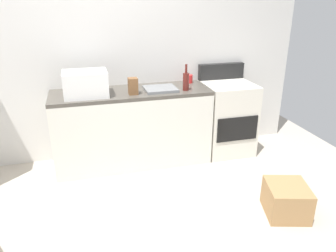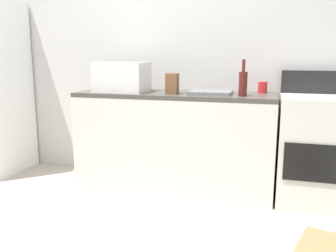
{
  "view_description": "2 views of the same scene",
  "coord_description": "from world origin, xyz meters",
  "px_view_note": "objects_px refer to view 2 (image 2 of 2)",
  "views": [
    {
      "loc": [
        -0.24,
        -2.39,
        1.91
      ],
      "look_at": [
        0.56,
        0.55,
        0.69
      ],
      "focal_mm": 35.09,
      "sensor_mm": 36.0,
      "label": 1
    },
    {
      "loc": [
        1.16,
        -1.98,
        1.24
      ],
      "look_at": [
        0.39,
        0.64,
        0.7
      ],
      "focal_mm": 38.79,
      "sensor_mm": 36.0,
      "label": 2
    }
  ],
  "objects_px": {
    "coffee_mug": "(263,87)",
    "knife_block": "(172,84)",
    "microwave": "(122,77)",
    "wine_bottle": "(243,83)",
    "stove_oven": "(315,148)"
  },
  "relations": [
    {
      "from": "coffee_mug",
      "to": "knife_block",
      "type": "distance_m",
      "value": 0.82
    },
    {
      "from": "microwave",
      "to": "wine_bottle",
      "type": "bearing_deg",
      "value": -3.41
    },
    {
      "from": "stove_oven",
      "to": "knife_block",
      "type": "height_order",
      "value": "stove_oven"
    },
    {
      "from": "stove_oven",
      "to": "coffee_mug",
      "type": "bearing_deg",
      "value": 159.63
    },
    {
      "from": "coffee_mug",
      "to": "wine_bottle",
      "type": "bearing_deg",
      "value": -115.28
    },
    {
      "from": "stove_oven",
      "to": "knife_block",
      "type": "xyz_separation_m",
      "value": [
        -1.21,
        -0.14,
        0.52
      ]
    },
    {
      "from": "microwave",
      "to": "wine_bottle",
      "type": "height_order",
      "value": "wine_bottle"
    },
    {
      "from": "stove_oven",
      "to": "microwave",
      "type": "distance_m",
      "value": 1.81
    },
    {
      "from": "stove_oven",
      "to": "wine_bottle",
      "type": "height_order",
      "value": "wine_bottle"
    },
    {
      "from": "wine_bottle",
      "to": "coffee_mug",
      "type": "xyz_separation_m",
      "value": [
        0.15,
        0.32,
        -0.06
      ]
    },
    {
      "from": "coffee_mug",
      "to": "knife_block",
      "type": "height_order",
      "value": "knife_block"
    },
    {
      "from": "stove_oven",
      "to": "microwave",
      "type": "xyz_separation_m",
      "value": [
        -1.71,
        -0.08,
        0.57
      ]
    },
    {
      "from": "wine_bottle",
      "to": "knife_block",
      "type": "xyz_separation_m",
      "value": [
        -0.61,
        0.0,
        -0.02
      ]
    },
    {
      "from": "stove_oven",
      "to": "wine_bottle",
      "type": "distance_m",
      "value": 0.83
    },
    {
      "from": "wine_bottle",
      "to": "knife_block",
      "type": "bearing_deg",
      "value": 179.63
    }
  ]
}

